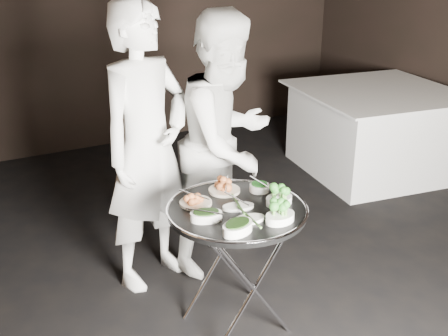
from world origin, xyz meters
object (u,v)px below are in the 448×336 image
waiter_left (147,148)px  serving_tray (237,210)px  waiter_right (228,143)px  dining_table (375,131)px  tray_stand (236,263)px

waiter_left → serving_tray: bearing=-95.0°
waiter_right → dining_table: waiter_right is taller
serving_tray → waiter_left: bearing=107.5°
serving_tray → waiter_right: 0.78m
waiter_right → dining_table: bearing=-3.4°
waiter_left → tray_stand: bearing=-95.0°
tray_stand → dining_table: size_ratio=0.53×
tray_stand → waiter_left: bearing=107.5°
tray_stand → serving_tray: (0.00, 0.00, 0.34)m
tray_stand → serving_tray: bearing=36.9°
waiter_left → dining_table: (2.59, 0.74, -0.51)m
waiter_left → waiter_right: 0.56m
dining_table → serving_tray: bearing=-148.0°
tray_stand → dining_table: 2.78m
serving_tray → waiter_left: 0.79m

